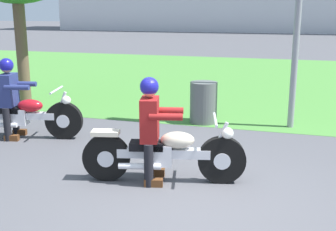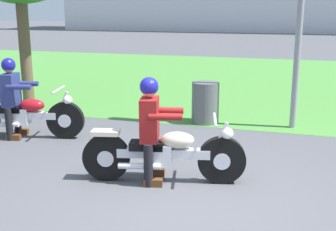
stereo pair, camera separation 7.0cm
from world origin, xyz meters
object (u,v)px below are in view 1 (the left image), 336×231
Objects in this scene: motorcycle_lead at (164,154)px; rider_lead at (151,122)px; motorcycle_follow at (21,116)px; trash_can at (203,102)px; rider_follow at (10,92)px.

motorcycle_lead is 1.52× the size of rider_lead.
motorcycle_lead is at bearing -34.78° from motorcycle_follow.
rider_lead is at bearing -90.47° from trash_can.
rider_follow reaches higher than trash_can.
motorcycle_lead is 2.59× the size of trash_can.
rider_lead reaches higher than motorcycle_lead.
rider_lead is at bearing -36.54° from motorcycle_follow.
trash_can is at bearing 76.44° from rider_lead.
motorcycle_follow is at bearing -0.81° from rider_follow.
rider_follow is 1.72× the size of trash_can.
rider_lead is 1.70× the size of trash_can.
motorcycle_follow is (-2.81, 1.22, -0.42)m from rider_lead.
rider_lead is 0.65× the size of motorcycle_follow.
motorcycle_lead is 1.50× the size of rider_follow.
motorcycle_follow is (-2.97, 1.18, 0.01)m from motorcycle_lead.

